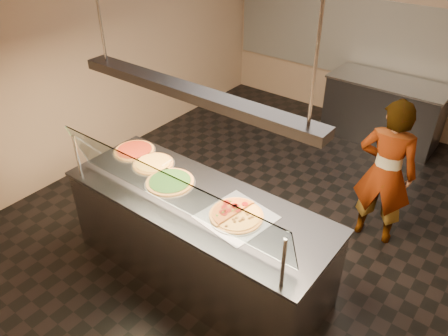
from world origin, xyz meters
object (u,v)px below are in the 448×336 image
Objects in this scene: half_pizza_sausage at (247,220)px; worker at (385,173)px; sneeze_guard at (168,190)px; half_pizza_pepperoni at (226,209)px; serving_counter at (198,237)px; pizza_spinach at (170,182)px; prep_table at (383,110)px; perforated_tray at (236,217)px; pizza_cheese at (154,163)px; heat_lamp_housing at (192,93)px; pizza_spatula at (166,167)px; pizza_tomato at (135,150)px.

half_pizza_sausage is 0.29× the size of worker.
sneeze_guard is 0.55m from half_pizza_pepperoni.
serving_counter is 0.73m from half_pizza_sausage.
pizza_spinach is at bearing 178.05° from half_pizza_pepperoni.
half_pizza_sausage is 0.29× the size of prep_table.
serving_counter is at bearing -178.99° from perforated_tray.
sneeze_guard reaches higher than pizza_cheese.
perforated_tray is (0.44, 0.01, 0.47)m from serving_counter.
heat_lamp_housing reaches higher than pizza_spinach.
prep_table is at bearing 84.33° from heat_lamp_housing.
half_pizza_pepperoni is at bearing -11.08° from pizza_spatula.
sneeze_guard is at bearing -43.61° from pizza_spatula.
pizza_tomato is (-1.60, 0.22, -0.01)m from half_pizza_sausage.
prep_table is at bearing 79.01° from pizza_spinach.
prep_table is 4.09m from heat_lamp_housing.
serving_counter is 1.18m from pizza_tomato.
pizza_spatula is (-0.20, 0.15, 0.01)m from pizza_spinach.
pizza_cheese is at bearing 171.47° from half_pizza_pepperoni.
pizza_tomato reaches higher than prep_table.
pizza_tomato is at bearing 169.98° from pizza_cheese.
pizza_spinach is 0.25m from pizza_spatula.
pizza_tomato is (-1.38, 0.22, -0.02)m from half_pizza_pepperoni.
half_pizza_sausage is at bearing 61.38° from worker.
pizza_cheese is 0.19× the size of heat_lamp_housing.
pizza_spinach reaches higher than pizza_tomato.
perforated_tray is at bearing 1.01° from heat_lamp_housing.
half_pizza_pepperoni reaches higher than serving_counter.
pizza_spatula is (-0.88, 0.17, -0.01)m from half_pizza_pepperoni.
pizza_cheese is 0.26× the size of prep_table.
perforated_tray is at bearing 178.91° from half_pizza_sausage.
pizza_cheese is 0.97× the size of pizza_tomato.
pizza_spatula is 2.23m from worker.
pizza_tomato is at bearing 171.10° from half_pizza_pepperoni.
pizza_spatula is at bearing -104.39° from prep_table.
pizza_tomato is (-1.05, 0.57, -0.28)m from sneeze_guard.
half_pizza_sausage reaches higher than pizza_spinach.
serving_counter is 0.87m from pizza_cheese.
pizza_cheese reaches higher than prep_table.
perforated_tray is at bearing -8.30° from pizza_tomato.
sneeze_guard is 4.95× the size of pizza_spinach.
sneeze_guard is 4.93× the size of half_pizza_sausage.
pizza_tomato is at bearing 175.00° from pizza_spatula.
sneeze_guard is 1.23m from pizza_tomato.
half_pizza_pepperoni is 1.05m from pizza_cheese.
heat_lamp_housing is (0.35, -0.03, 1.00)m from pizza_spinach.
sneeze_guard is 0.81m from pizza_spatula.
prep_table is at bearing 90.92° from perforated_tray.
heat_lamp_housing is at bearing -18.21° from pizza_spatula.
heat_lamp_housing reaches higher than prep_table.
half_pizza_sausage is at bearing -7.21° from pizza_cheese.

